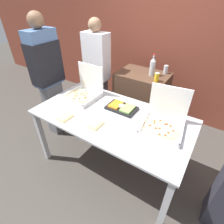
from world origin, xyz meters
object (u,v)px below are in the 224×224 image
at_px(soda_bottle, 153,66).
at_px(soda_can_colored, 157,77).
at_px(pizza_box_near_left, 164,122).
at_px(pizza_box_far_right, 84,92).
at_px(paper_plate_front_center, 96,125).
at_px(person_guest_plaid, 97,74).
at_px(veggie_tray, 122,108).
at_px(paper_plate_front_left, 65,118).
at_px(soda_can_silver, 166,69).
at_px(person_server_vest, 48,74).

distance_m(soda_bottle, soda_can_colored, 0.23).
bearing_deg(soda_can_colored, pizza_box_near_left, -62.81).
height_order(pizza_box_far_right, paper_plate_front_center, pizza_box_far_right).
bearing_deg(person_guest_plaid, paper_plate_front_center, 126.26).
bearing_deg(pizza_box_far_right, pizza_box_near_left, -1.36).
bearing_deg(pizza_box_far_right, paper_plate_front_center, -38.00).
distance_m(veggie_tray, soda_can_colored, 0.73).
relative_size(paper_plate_front_left, soda_can_colored, 1.91).
bearing_deg(person_guest_plaid, veggie_tray, 143.67).
xyz_separation_m(soda_bottle, person_guest_plaid, (-0.84, -0.25, -0.22)).
xyz_separation_m(paper_plate_front_center, soda_bottle, (0.08, 1.29, 0.26)).
height_order(paper_plate_front_left, person_guest_plaid, person_guest_plaid).
relative_size(soda_can_silver, person_guest_plaid, 0.07).
bearing_deg(person_guest_plaid, soda_bottle, -163.57).
xyz_separation_m(pizza_box_near_left, pizza_box_far_right, (-1.12, 0.05, -0.00)).
distance_m(soda_bottle, soda_can_silver, 0.25).
relative_size(paper_plate_front_left, soda_bottle, 0.74).
relative_size(soda_can_colored, person_guest_plaid, 0.07).
bearing_deg(person_server_vest, paper_plate_front_left, 59.64).
xyz_separation_m(paper_plate_front_left, soda_bottle, (0.45, 1.37, 0.26)).
relative_size(veggie_tray, person_guest_plaid, 0.21).
xyz_separation_m(soda_can_silver, person_server_vest, (-1.39, -1.09, -0.00)).
relative_size(pizza_box_near_left, soda_can_silver, 3.82).
bearing_deg(soda_can_colored, person_server_vest, -151.85).
xyz_separation_m(pizza_box_near_left, paper_plate_front_center, (-0.61, -0.37, -0.06)).
relative_size(veggie_tray, soda_can_silver, 2.91).
bearing_deg(pizza_box_far_right, soda_can_silver, 56.17).
xyz_separation_m(paper_plate_front_center, soda_can_colored, (0.22, 1.12, 0.19)).
relative_size(pizza_box_near_left, pizza_box_far_right, 1.11).
height_order(paper_plate_front_left, soda_bottle, soda_bottle).
xyz_separation_m(veggie_tray, soda_can_silver, (0.16, 1.05, 0.17)).
distance_m(pizza_box_near_left, person_server_vest, 1.77).
bearing_deg(paper_plate_front_left, person_server_vest, 149.64).
distance_m(pizza_box_far_right, soda_can_silver, 1.30).
bearing_deg(soda_bottle, pizza_box_near_left, -60.13).
bearing_deg(pizza_box_far_right, soda_bottle, 56.82).
bearing_deg(pizza_box_near_left, soda_can_silver, 101.13).
height_order(pizza_box_near_left, veggie_tray, pizza_box_near_left).
bearing_deg(soda_bottle, veggie_tray, -90.70).
distance_m(paper_plate_front_center, person_server_vest, 1.24).
height_order(veggie_tray, person_server_vest, person_server_vest).
distance_m(veggie_tray, soda_can_silver, 1.07).
height_order(veggie_tray, soda_bottle, soda_bottle).
bearing_deg(paper_plate_front_center, soda_bottle, 86.45).
height_order(paper_plate_front_center, soda_can_silver, soda_can_silver).
relative_size(paper_plate_front_center, soda_can_silver, 2.09).
bearing_deg(soda_bottle, paper_plate_front_center, -93.55).
relative_size(person_guest_plaid, person_server_vest, 0.94).
xyz_separation_m(paper_plate_front_left, soda_can_silver, (0.59, 1.56, 0.19)).
xyz_separation_m(pizza_box_far_right, soda_bottle, (0.59, 0.87, 0.20)).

